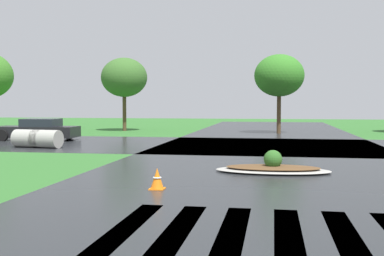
# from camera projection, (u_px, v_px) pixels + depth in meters

# --- Properties ---
(asphalt_roadway) EXTENTS (10.89, 80.00, 0.01)m
(asphalt_roadway) POSITION_uv_depth(u_px,v_px,m) (266.00, 178.00, 13.40)
(asphalt_roadway) COLOR #232628
(asphalt_roadway) RESTS_ON ground
(asphalt_cross_road) EXTENTS (90.00, 9.80, 0.01)m
(asphalt_cross_road) POSITION_uv_depth(u_px,v_px,m) (269.00, 146.00, 23.63)
(asphalt_cross_road) COLOR #232628
(asphalt_cross_road) RESTS_ON ground
(crosswalk_stripes) EXTENTS (4.95, 3.48, 0.01)m
(crosswalk_stripes) POSITION_uv_depth(u_px,v_px,m) (260.00, 232.00, 7.86)
(crosswalk_stripes) COLOR white
(crosswalk_stripes) RESTS_ON ground
(median_island) EXTENTS (3.49, 1.62, 0.68)m
(median_island) POSITION_uv_depth(u_px,v_px,m) (273.00, 168.00, 14.63)
(median_island) COLOR #9E9B93
(median_island) RESTS_ON ground
(car_blue_compact) EXTENTS (4.66, 2.26, 1.22)m
(car_blue_compact) POSITION_uv_depth(u_px,v_px,m) (38.00, 130.00, 27.17)
(car_blue_compact) COLOR black
(car_blue_compact) RESTS_ON ground
(drainage_pipe_stack) EXTENTS (2.47, 1.22, 0.85)m
(drainage_pipe_stack) POSITION_uv_depth(u_px,v_px,m) (37.00, 139.00, 22.62)
(drainage_pipe_stack) COLOR #9E9B93
(drainage_pipe_stack) RESTS_ON ground
(traffic_cone) EXTENTS (0.36, 0.36, 0.53)m
(traffic_cone) POSITION_uv_depth(u_px,v_px,m) (157.00, 179.00, 11.73)
(traffic_cone) COLOR orange
(traffic_cone) RESTS_ON ground
(background_treeline) EXTENTS (37.48, 5.74, 6.18)m
(background_treeline) POSITION_uv_depth(u_px,v_px,m) (175.00, 77.00, 35.46)
(background_treeline) COLOR #4C3823
(background_treeline) RESTS_ON ground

